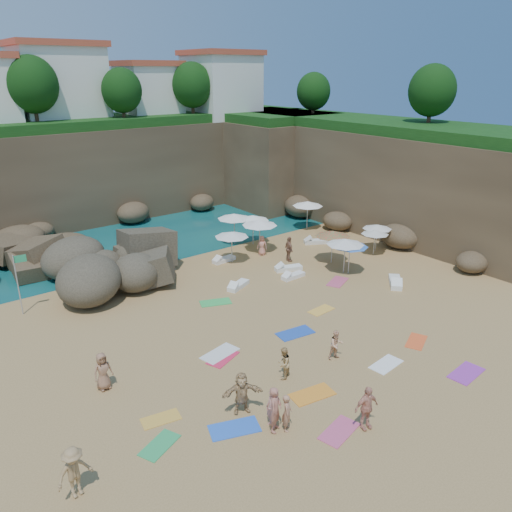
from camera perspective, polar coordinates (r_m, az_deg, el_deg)
ground at (r=28.00m, az=0.55°, el=-6.42°), size 120.00×120.00×0.00m
seawater at (r=53.43m, az=-19.99°, el=5.54°), size 120.00×120.00×0.00m
cliff_back at (r=48.64m, az=-16.38°, el=9.40°), size 44.00×8.00×8.00m
cliff_right at (r=45.03m, az=13.42°, el=8.83°), size 8.00×30.00×8.00m
cliff_corner at (r=51.94m, az=1.54°, el=10.87°), size 10.00×12.00×8.00m
clifftop_buildings at (r=48.98m, az=-16.54°, el=18.03°), size 28.48×9.48×7.00m
clifftop_trees at (r=44.04m, az=-10.99°, el=18.30°), size 35.60×23.82×4.40m
rock_outcrop at (r=33.48m, az=-14.65°, el=-2.45°), size 8.12×6.52×2.98m
flag_pole at (r=29.78m, az=-25.49°, el=-2.14°), size 0.68×0.12×3.49m
parasol_0 at (r=38.13m, az=-2.51°, el=4.57°), size 2.56×2.56×2.42m
parasol_1 at (r=38.06m, az=-0.35°, el=4.40°), size 2.44×2.44×2.31m
parasol_2 at (r=42.07m, az=5.93°, el=5.97°), size 2.54×2.54×2.40m
parasol_3 at (r=36.35m, az=0.42°, el=3.82°), size 2.59×2.59×2.45m
parasol_4 at (r=37.82m, az=13.69°, el=3.27°), size 2.13×2.13×2.02m
parasol_5 at (r=34.43m, az=-2.80°, el=2.49°), size 2.36×2.36×2.23m
parasol_6 at (r=34.68m, az=8.77°, el=2.55°), size 2.45×2.45×2.32m
parasol_7 at (r=37.00m, az=13.45°, el=2.67°), size 1.97×1.97×1.86m
parasol_9 at (r=33.05m, az=10.18°, el=1.60°), size 2.48×2.48×2.35m
parasol_10 at (r=33.03m, az=10.71°, el=1.37°), size 2.37×2.37×2.24m
lounger_0 at (r=35.19m, az=-3.69°, el=-0.43°), size 1.78×0.73×0.27m
lounger_1 at (r=33.66m, az=3.72°, el=-1.41°), size 1.94×1.18×0.29m
lounger_2 at (r=32.48m, az=4.27°, el=-2.29°), size 1.69×0.61×0.26m
lounger_3 at (r=30.99m, az=-2.04°, el=-3.39°), size 1.84×1.22×0.27m
lounger_4 at (r=39.09m, az=6.89°, el=1.65°), size 1.95×1.47×0.29m
lounger_5 at (r=32.59m, az=15.63°, el=-2.90°), size 1.96×1.87×0.32m
towel_0 at (r=19.88m, az=-2.49°, el=-19.08°), size 2.10×1.54×0.03m
towel_1 at (r=19.99m, az=9.48°, el=-19.14°), size 1.89×1.24×0.03m
towel_2 at (r=21.65m, az=6.43°, el=-15.44°), size 1.99×1.23×0.03m
towel_3 at (r=19.50m, az=-10.96°, el=-20.46°), size 1.75×1.35×0.03m
towel_4 at (r=20.62m, az=-10.82°, el=-17.82°), size 1.60×1.00×0.03m
towel_5 at (r=24.23m, az=-4.15°, el=-11.05°), size 2.04×1.32×0.03m
towel_6 at (r=24.65m, az=22.89°, el=-12.23°), size 1.95×1.09×0.03m
towel_7 at (r=23.90m, az=-3.81°, el=-11.54°), size 1.85×1.38×0.03m
towel_8 at (r=25.95m, az=4.50°, el=-8.77°), size 2.03×1.21×0.03m
towel_9 at (r=32.23m, az=9.30°, el=-2.92°), size 2.02×1.55×0.03m
towel_10 at (r=26.39m, az=17.85°, el=-9.27°), size 1.79×1.38×0.03m
towel_11 at (r=29.17m, az=-4.65°, el=-5.30°), size 1.99×1.49×0.03m
towel_12 at (r=28.41m, az=7.47°, el=-6.16°), size 1.57×0.87×0.03m
towel_13 at (r=24.14m, az=14.65°, el=-11.89°), size 1.75×1.00×0.03m
person_stand_0 at (r=19.42m, az=3.55°, el=-17.42°), size 0.64×0.65×1.51m
person_stand_1 at (r=22.14m, az=3.16°, el=-12.14°), size 0.91×0.84×1.49m
person_stand_2 at (r=31.41m, az=-13.43°, el=-2.18°), size 1.21×0.86×1.73m
person_stand_3 at (r=34.95m, az=3.79°, el=0.78°), size 0.73×1.15×1.82m
person_stand_4 at (r=36.19m, az=0.69°, el=1.22°), size 0.78×0.78×1.46m
person_stand_5 at (r=30.78m, az=-16.91°, el=-2.92°), size 1.75×1.05×1.82m
person_stand_6 at (r=19.51m, az=1.85°, el=-17.06°), size 0.38×0.58×1.57m
person_lie_0 at (r=18.29m, az=-19.76°, el=-23.82°), size 1.42×1.95×0.48m
person_lie_1 at (r=20.19m, az=12.35°, el=-18.17°), size 1.35×1.93×0.43m
person_lie_2 at (r=22.67m, az=-16.94°, el=-13.85°), size 0.93×1.72×0.45m
person_lie_3 at (r=20.51m, az=-1.63°, el=-16.87°), size 2.16×2.23×0.46m
person_lie_4 at (r=19.67m, az=2.19°, el=-18.81°), size 1.51×1.92×0.44m
person_lie_5 at (r=23.97m, az=9.09°, el=-10.96°), size 1.04×1.55×0.54m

